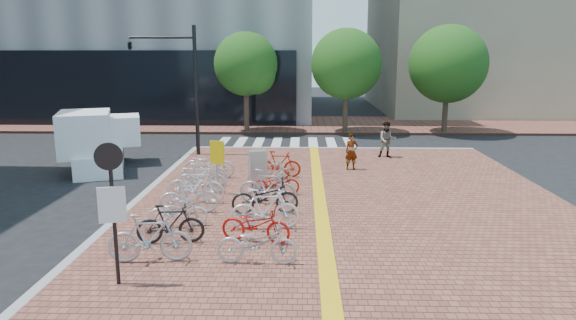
{
  "coord_description": "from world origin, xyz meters",
  "views": [
    {
      "loc": [
        1.43,
        -13.56,
        4.88
      ],
      "look_at": [
        0.94,
        3.44,
        1.3
      ],
      "focal_mm": 32.0,
      "sensor_mm": 36.0,
      "label": 1
    }
  ],
  "objects_px": {
    "bike_5": "(202,178)",
    "pedestrian_a": "(351,152)",
    "bike_1": "(170,224)",
    "bike_15": "(279,164)",
    "bike_8": "(257,243)",
    "notice_sign": "(112,197)",
    "bike_3": "(189,196)",
    "bike_2": "(178,212)",
    "bike_14": "(270,172)",
    "bike_6": "(203,172)",
    "bike_7": "(209,164)",
    "bike_11": "(265,197)",
    "bike_10": "(265,209)",
    "traffic_light_pole": "(166,66)",
    "box_truck": "(99,142)",
    "bike_0": "(150,238)",
    "bike_13": "(275,183)",
    "pedestrian_b": "(387,140)",
    "bike_12": "(268,187)",
    "yellow_sign": "(217,157)",
    "utility_box": "(258,169)",
    "bike_4": "(195,186)",
    "bike_9": "(256,224)"
  },
  "relations": [
    {
      "from": "bike_11",
      "to": "traffic_light_pole",
      "type": "xyz_separation_m",
      "value": [
        -5.19,
        9.03,
        3.57
      ]
    },
    {
      "from": "bike_7",
      "to": "bike_9",
      "type": "bearing_deg",
      "value": -157.6
    },
    {
      "from": "bike_4",
      "to": "pedestrian_a",
      "type": "distance_m",
      "value": 7.33
    },
    {
      "from": "bike_0",
      "to": "bike_14",
      "type": "relative_size",
      "value": 1.17
    },
    {
      "from": "bike_8",
      "to": "pedestrian_b",
      "type": "distance_m",
      "value": 13.15
    },
    {
      "from": "bike_13",
      "to": "bike_0",
      "type": "bearing_deg",
      "value": 148.04
    },
    {
      "from": "bike_14",
      "to": "bike_15",
      "type": "height_order",
      "value": "bike_15"
    },
    {
      "from": "bike_7",
      "to": "box_truck",
      "type": "distance_m",
      "value": 5.35
    },
    {
      "from": "bike_5",
      "to": "pedestrian_a",
      "type": "relative_size",
      "value": 1.15
    },
    {
      "from": "bike_7",
      "to": "bike_10",
      "type": "distance_m",
      "value": 6.37
    },
    {
      "from": "bike_2",
      "to": "bike_10",
      "type": "distance_m",
      "value": 2.43
    },
    {
      "from": "bike_13",
      "to": "pedestrian_b",
      "type": "relative_size",
      "value": 0.98
    },
    {
      "from": "bike_2",
      "to": "bike_5",
      "type": "distance_m",
      "value": 3.51
    },
    {
      "from": "bike_1",
      "to": "notice_sign",
      "type": "distance_m",
      "value": 2.8
    },
    {
      "from": "bike_0",
      "to": "bike_8",
      "type": "bearing_deg",
      "value": -96.14
    },
    {
      "from": "bike_13",
      "to": "utility_box",
      "type": "xyz_separation_m",
      "value": [
        -0.69,
        1.03,
        0.24
      ]
    },
    {
      "from": "bike_1",
      "to": "bike_14",
      "type": "relative_size",
      "value": 1.04
    },
    {
      "from": "bike_2",
      "to": "bike_14",
      "type": "height_order",
      "value": "bike_14"
    },
    {
      "from": "bike_9",
      "to": "utility_box",
      "type": "relative_size",
      "value": 1.35
    },
    {
      "from": "bike_11",
      "to": "bike_12",
      "type": "bearing_deg",
      "value": -7.57
    },
    {
      "from": "bike_3",
      "to": "pedestrian_a",
      "type": "height_order",
      "value": "pedestrian_a"
    },
    {
      "from": "bike_1",
      "to": "bike_13",
      "type": "xyz_separation_m",
      "value": [
        2.4,
        4.53,
        -0.08
      ]
    },
    {
      "from": "bike_2",
      "to": "bike_4",
      "type": "xyz_separation_m",
      "value": [
        0.03,
        2.27,
        0.15
      ]
    },
    {
      "from": "pedestrian_a",
      "to": "traffic_light_pole",
      "type": "distance_m",
      "value": 9.44
    },
    {
      "from": "bike_2",
      "to": "box_truck",
      "type": "relative_size",
      "value": 0.35
    },
    {
      "from": "traffic_light_pole",
      "to": "box_truck",
      "type": "relative_size",
      "value": 1.25
    },
    {
      "from": "bike_11",
      "to": "utility_box",
      "type": "height_order",
      "value": "utility_box"
    },
    {
      "from": "bike_10",
      "to": "bike_15",
      "type": "height_order",
      "value": "bike_10"
    },
    {
      "from": "bike_0",
      "to": "box_truck",
      "type": "relative_size",
      "value": 0.41
    },
    {
      "from": "bike_7",
      "to": "notice_sign",
      "type": "height_order",
      "value": "notice_sign"
    },
    {
      "from": "bike_4",
      "to": "bike_12",
      "type": "xyz_separation_m",
      "value": [
        2.31,
        -0.04,
        -0.01
      ]
    },
    {
      "from": "bike_1",
      "to": "bike_15",
      "type": "distance_m",
      "value": 7.5
    },
    {
      "from": "bike_11",
      "to": "notice_sign",
      "type": "distance_m",
      "value": 5.71
    },
    {
      "from": "bike_11",
      "to": "notice_sign",
      "type": "xyz_separation_m",
      "value": [
        -2.71,
        -4.84,
        1.37
      ]
    },
    {
      "from": "pedestrian_a",
      "to": "utility_box",
      "type": "xyz_separation_m",
      "value": [
        -3.6,
        -2.91,
        -0.08
      ]
    },
    {
      "from": "bike_12",
      "to": "bike_10",
      "type": "bearing_deg",
      "value": -166.41
    },
    {
      "from": "bike_9",
      "to": "bike_14",
      "type": "distance_m",
      "value": 5.63
    },
    {
      "from": "bike_8",
      "to": "box_truck",
      "type": "height_order",
      "value": "box_truck"
    },
    {
      "from": "bike_0",
      "to": "bike_10",
      "type": "relative_size",
      "value": 1.02
    },
    {
      "from": "notice_sign",
      "to": "bike_4",
      "type": "bearing_deg",
      "value": 86.04
    },
    {
      "from": "bike_8",
      "to": "notice_sign",
      "type": "relative_size",
      "value": 0.62
    },
    {
      "from": "bike_13",
      "to": "traffic_light_pole",
      "type": "distance_m",
      "value": 9.54
    },
    {
      "from": "bike_2",
      "to": "bike_3",
      "type": "bearing_deg",
      "value": -13.27
    },
    {
      "from": "bike_14",
      "to": "bike_11",
      "type": "bearing_deg",
      "value": 169.17
    },
    {
      "from": "bike_2",
      "to": "bike_7",
      "type": "bearing_deg",
      "value": -9.3
    },
    {
      "from": "pedestrian_a",
      "to": "traffic_light_pole",
      "type": "bearing_deg",
      "value": 144.79
    },
    {
      "from": "bike_8",
      "to": "bike_6",
      "type": "bearing_deg",
      "value": 22.04
    },
    {
      "from": "bike_1",
      "to": "yellow_sign",
      "type": "bearing_deg",
      "value": -13.25
    },
    {
      "from": "bike_6",
      "to": "bike_11",
      "type": "xyz_separation_m",
      "value": [
        2.45,
        -3.18,
        -0.0
      ]
    },
    {
      "from": "bike_3",
      "to": "bike_6",
      "type": "height_order",
      "value": "bike_3"
    }
  ]
}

